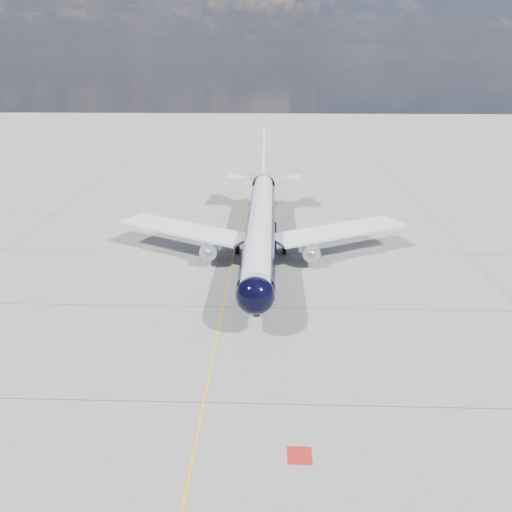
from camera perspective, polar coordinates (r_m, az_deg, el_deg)
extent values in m
plane|color=#98958D|center=(69.12, -2.25, 1.93)|extent=(320.00, 320.00, 0.00)
cube|color=#F5B40C|center=(64.46, -2.56, 0.41)|extent=(0.16, 160.00, 0.01)
cube|color=maroon|center=(34.32, 5.01, -21.76)|extent=(1.60, 1.60, 0.01)
cylinder|color=black|center=(61.71, 0.53, 3.33)|extent=(3.61, 35.67, 3.57)
sphere|color=black|center=(44.34, -0.08, -4.46)|extent=(3.57, 3.57, 3.57)
cone|color=black|center=(82.77, 0.92, 8.59)|extent=(3.57, 6.57, 3.57)
cylinder|color=white|center=(61.43, 0.53, 4.11)|extent=(2.83, 37.55, 2.78)
cube|color=black|center=(43.94, -0.09, -3.96)|extent=(2.25, 1.13, 0.52)
cube|color=white|center=(64.29, -8.27, 3.07)|extent=(18.11, 12.62, 0.30)
cube|color=white|center=(63.86, 9.45, 2.87)|extent=(18.12, 12.59, 0.30)
cube|color=black|center=(62.14, 0.52, 2.18)|extent=(3.95, 9.39, 0.94)
cylinder|color=#AEAEB5|center=(61.04, -5.26, 1.10)|extent=(2.11, 4.32, 2.10)
cylinder|color=#AEAEB5|center=(60.76, 6.24, 0.96)|extent=(2.11, 4.32, 2.10)
sphere|color=gray|center=(59.22, -5.48, 0.42)|extent=(1.03, 1.03, 1.03)
sphere|color=gray|center=(58.93, 6.37, 0.27)|extent=(1.03, 1.03, 1.03)
cube|color=white|center=(60.97, -5.26, 1.78)|extent=(0.21, 3.00, 1.03)
cube|color=white|center=(60.69, 6.26, 1.64)|extent=(0.21, 3.00, 1.03)
cube|color=white|center=(81.33, 0.93, 11.79)|extent=(0.31, 5.95, 8.00)
cube|color=white|center=(82.60, 0.92, 9.09)|extent=(12.21, 3.02, 0.21)
cylinder|color=gray|center=(48.52, 0.06, -5.66)|extent=(0.17, 0.17, 1.97)
cylinder|color=black|center=(48.92, -0.16, -6.53)|extent=(0.17, 0.66, 0.66)
cylinder|color=black|center=(48.91, 0.28, -6.54)|extent=(0.17, 0.66, 0.66)
cylinder|color=gray|center=(64.07, -2.13, 1.49)|extent=(0.24, 0.24, 1.78)
cylinder|color=gray|center=(63.93, 3.25, 1.42)|extent=(0.24, 0.24, 1.78)
cylinder|color=black|center=(63.85, -2.16, 0.70)|extent=(0.42, 1.03, 1.03)
cylinder|color=black|center=(64.81, -2.09, 1.03)|extent=(0.42, 1.03, 1.03)
cylinder|color=black|center=(63.72, 3.24, 0.63)|extent=(0.42, 1.03, 1.03)
cylinder|color=black|center=(64.68, 3.22, 0.96)|extent=(0.42, 1.03, 1.03)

